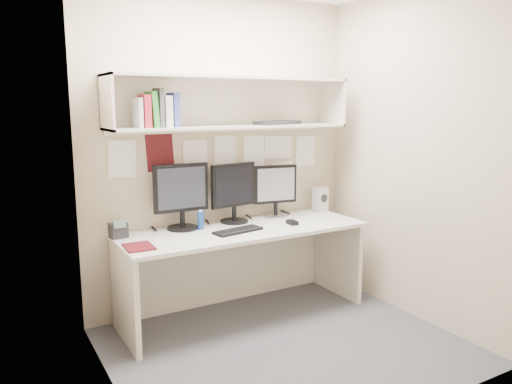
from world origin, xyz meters
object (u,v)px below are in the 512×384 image
desk (243,271)px  maroon_notebook (139,247)px  monitor_right (275,189)px  speaker (320,200)px  monitor_center (234,191)px  monitor_left (181,194)px  desk_phone (118,230)px  keyboard (238,231)px

desk → maroon_notebook: (-0.89, -0.13, 0.37)m
monitor_right → maroon_notebook: (-1.33, -0.35, -0.24)m
monitor_right → maroon_notebook: monitor_right is taller
desk → speaker: 1.06m
monitor_center → speaker: monitor_center is taller
monitor_center → desk: bearing=-107.6°
monitor_left → monitor_center: (0.46, 0.00, -0.01)m
monitor_center → maroon_notebook: (-0.92, -0.35, -0.26)m
maroon_notebook → desk_phone: 0.34m
keyboard → monitor_left: bearing=127.5°
keyboard → desk_phone: (-0.85, 0.29, 0.05)m
desk → monitor_right: 0.79m
desk → desk_phone: desk_phone is taller
keyboard → speaker: size_ratio=1.80×
maroon_notebook → monitor_left: bearing=40.1°
speaker → desk_phone: speaker is taller
speaker → monitor_center: bearing=171.4°
monitor_left → monitor_right: 0.87m
monitor_center → keyboard: (-0.12, -0.31, -0.26)m
monitor_left → monitor_center: bearing=0.9°
monitor_left → maroon_notebook: bearing=-141.7°
monitor_right → desk_phone: size_ratio=3.09×
desk → monitor_left: (-0.43, 0.22, 0.64)m
desk → keyboard: bearing=-134.8°
monitor_center → speaker: (0.89, -0.02, -0.16)m
monitor_center → maroon_notebook: monitor_center is taller
keyboard → speaker: (1.01, 0.29, 0.10)m
monitor_center → keyboard: monitor_center is taller
monitor_right → monitor_center: bearing=-170.1°
maroon_notebook → speaker: bearing=13.0°
monitor_left → speaker: (1.35, -0.02, -0.17)m
monitor_center → maroon_notebook: bearing=-168.1°
monitor_left → keyboard: bearing=-41.7°
monitor_center → desk_phone: bearing=172.2°
desk → desk_phone: (-0.94, 0.20, 0.42)m
monitor_center → desk_phone: monitor_center is taller
maroon_notebook → keyboard: bearing=5.5°
monitor_left → monitor_center: 0.46m
monitor_center → monitor_right: 0.41m
desk_phone → monitor_left: bearing=-4.8°
desk → monitor_center: size_ratio=4.03×
desk → keyboard: keyboard is taller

